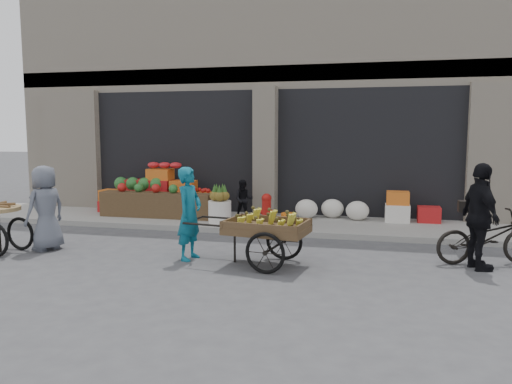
% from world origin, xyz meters
% --- Properties ---
extents(ground, '(80.00, 80.00, 0.00)m').
position_xyz_m(ground, '(0.00, 0.00, 0.00)').
color(ground, '#424244').
rests_on(ground, ground).
extents(sidewalk, '(18.00, 2.20, 0.12)m').
position_xyz_m(sidewalk, '(0.00, 4.10, 0.06)').
color(sidewalk, gray).
rests_on(sidewalk, ground).
extents(building, '(14.00, 6.45, 7.00)m').
position_xyz_m(building, '(0.00, 8.03, 3.37)').
color(building, beige).
rests_on(building, ground).
extents(fruit_display, '(3.10, 1.12, 1.24)m').
position_xyz_m(fruit_display, '(-2.48, 4.38, 0.67)').
color(fruit_display, red).
rests_on(fruit_display, sidewalk).
extents(pineapple_bin, '(0.52, 0.52, 0.50)m').
position_xyz_m(pineapple_bin, '(-0.75, 3.60, 0.37)').
color(pineapple_bin, silver).
rests_on(pineapple_bin, sidewalk).
extents(fire_hydrant, '(0.22, 0.22, 0.71)m').
position_xyz_m(fire_hydrant, '(0.35, 3.55, 0.50)').
color(fire_hydrant, '#A5140F').
rests_on(fire_hydrant, sidewalk).
extents(orange_bucket, '(0.32, 0.32, 0.30)m').
position_xyz_m(orange_bucket, '(0.85, 3.50, 0.27)').
color(orange_bucket, orange).
rests_on(orange_bucket, sidewalk).
extents(right_bay_goods, '(3.35, 0.60, 0.70)m').
position_xyz_m(right_bay_goods, '(2.61, 4.70, 0.41)').
color(right_bay_goods, silver).
rests_on(right_bay_goods, sidewalk).
extents(seated_person, '(0.51, 0.43, 0.93)m').
position_xyz_m(seated_person, '(-0.35, 4.20, 0.58)').
color(seated_person, black).
rests_on(seated_person, sidewalk).
extents(banana_cart, '(2.31, 1.18, 0.92)m').
position_xyz_m(banana_cart, '(0.94, 0.72, 0.67)').
color(banana_cart, brown).
rests_on(banana_cart, ground).
extents(vendor_woman, '(0.46, 0.63, 1.59)m').
position_xyz_m(vendor_woman, '(-0.38, 0.80, 0.79)').
color(vendor_woman, '#0F5F77').
rests_on(vendor_woman, ground).
extents(vendor_grey, '(0.71, 0.88, 1.57)m').
position_xyz_m(vendor_grey, '(-3.20, 0.81, 0.78)').
color(vendor_grey, slate).
rests_on(vendor_grey, ground).
extents(bicycle, '(1.82, 1.08, 0.90)m').
position_xyz_m(bicycle, '(4.50, 1.69, 0.45)').
color(bicycle, black).
rests_on(bicycle, ground).
extents(cyclist, '(0.69, 1.07, 1.70)m').
position_xyz_m(cyclist, '(4.30, 1.29, 0.85)').
color(cyclist, black).
rests_on(cyclist, ground).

